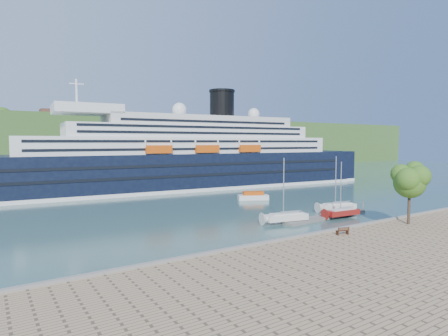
% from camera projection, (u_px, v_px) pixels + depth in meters
% --- Properties ---
extents(ground, '(400.00, 400.00, 0.00)m').
position_uv_depth(ground, '(357.00, 233.00, 52.61)').
color(ground, '#305554').
rests_on(ground, ground).
extents(far_hillside, '(400.00, 50.00, 24.00)m').
position_uv_depth(far_hillside, '(95.00, 144.00, 173.41)').
color(far_hillside, '#3B6327').
rests_on(far_hillside, ground).
extents(quay_coping, '(220.00, 0.50, 0.30)m').
position_uv_depth(quay_coping, '(358.00, 225.00, 52.36)').
color(quay_coping, slate).
rests_on(quay_coping, promenade).
extents(cruise_ship, '(124.09, 27.13, 27.64)m').
position_uv_depth(cruise_ship, '(180.00, 138.00, 101.14)').
color(cruise_ship, black).
rests_on(cruise_ship, ground).
extents(park_bench, '(1.87, 1.16, 1.12)m').
position_uv_depth(park_bench, '(342.00, 230.00, 47.47)').
color(park_bench, '#4B2715').
rests_on(park_bench, promenade).
extents(promenade_tree, '(5.89, 5.89, 9.76)m').
position_uv_depth(promenade_tree, '(410.00, 190.00, 53.35)').
color(promenade_tree, '#345D18').
rests_on(promenade_tree, promenade).
extents(floating_pontoon, '(19.47, 3.87, 0.43)m').
position_uv_depth(floating_pontoon, '(326.00, 217.00, 63.04)').
color(floating_pontoon, gray).
rests_on(floating_pontoon, ground).
extents(sailboat_white_near, '(7.91, 3.68, 9.86)m').
position_uv_depth(sailboat_white_near, '(287.00, 192.00, 58.31)').
color(sailboat_white_near, silver).
rests_on(sailboat_white_near, ground).
extents(sailboat_red, '(7.17, 2.55, 9.07)m').
position_uv_depth(sailboat_red, '(343.00, 191.00, 62.74)').
color(sailboat_red, maroon).
rests_on(sailboat_red, ground).
extents(sailboat_white_far, '(7.84, 4.02, 9.75)m').
position_uv_depth(sailboat_white_far, '(338.00, 185.00, 68.00)').
color(sailboat_white_far, silver).
rests_on(sailboat_white_far, ground).
extents(tender_launch, '(7.11, 4.90, 1.87)m').
position_uv_depth(tender_launch, '(253.00, 196.00, 82.72)').
color(tender_launch, '#D0490C').
rests_on(tender_launch, ground).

